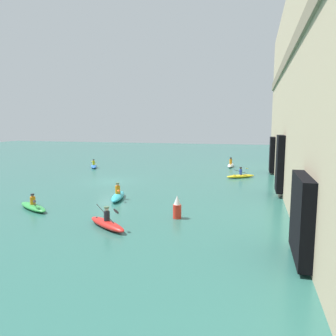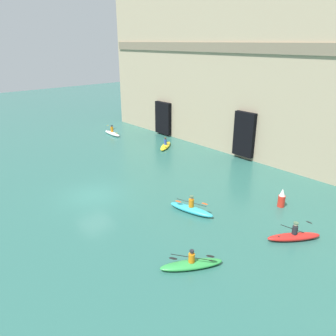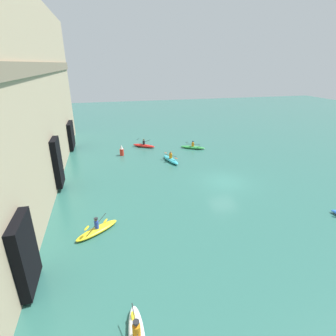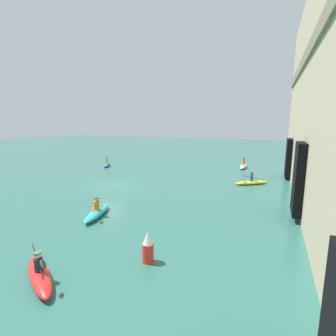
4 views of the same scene
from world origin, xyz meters
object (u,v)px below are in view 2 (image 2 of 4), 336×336
kayak_cyan (191,209)px  kayak_yellow (165,146)px  kayak_red (294,236)px  kayak_green (191,264)px  marker_buoy (282,198)px  kayak_white (112,133)px

kayak_cyan → kayak_yellow: bearing=132.2°
kayak_yellow → kayak_red: bearing=36.6°
kayak_green → kayak_yellow: 20.37m
kayak_green → marker_buoy: marker_buoy is taller
kayak_red → kayak_yellow: kayak_red is taller
kayak_white → marker_buoy: size_ratio=2.37×
kayak_yellow → kayak_cyan: bearing=20.7°
kayak_cyan → kayak_red: bearing=5.2°
marker_buoy → kayak_white: bearing=176.7°
kayak_red → marker_buoy: 4.21m
kayak_yellow → marker_buoy: (15.67, -2.97, 0.43)m
kayak_yellow → marker_buoy: 15.95m
kayak_cyan → kayak_green: bearing=-58.7°
kayak_green → kayak_red: bearing=10.7°
kayak_red → kayak_green: size_ratio=0.94×
marker_buoy → kayak_red: bearing=-49.8°
kayak_cyan → marker_buoy: marker_buoy is taller
kayak_red → marker_buoy: size_ratio=2.23×
kayak_red → kayak_yellow: (-18.38, 6.17, -0.04)m
kayak_green → marker_buoy: (-0.48, 9.45, 0.42)m
kayak_white → marker_buoy: 23.89m
kayak_yellow → marker_buoy: marker_buoy is taller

